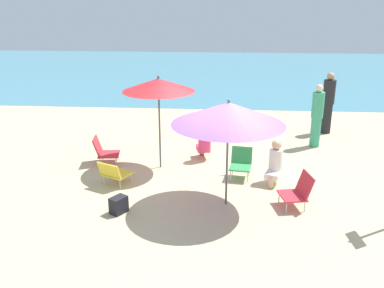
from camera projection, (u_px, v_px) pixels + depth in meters
name	position (u px, v px, depth m)	size (l,w,h in m)	color
ground_plane	(223.00, 195.00, 8.64)	(40.00, 40.00, 0.00)	#CCB789
sea_water	(225.00, 71.00, 22.64)	(40.00, 16.00, 0.01)	teal
umbrella_purple	(228.00, 114.00, 7.69)	(2.08, 2.08, 2.07)	#4C4C51
umbrella_red	(159.00, 85.00, 9.43)	(1.61, 1.61, 2.15)	#4C4C51
beach_chair_a	(114.00, 172.00, 9.01)	(0.72, 0.74, 0.55)	gold
beach_chair_b	(104.00, 151.00, 10.21)	(0.64, 0.59, 0.64)	red
beach_chair_c	(298.00, 190.00, 8.06)	(0.63, 0.63, 0.67)	red
beach_chair_d	(241.00, 162.00, 9.43)	(0.53, 0.62, 0.64)	#33934C
person_a	(275.00, 162.00, 9.09)	(0.40, 0.53, 0.95)	silver
person_b	(317.00, 116.00, 11.17)	(0.31, 0.31, 1.66)	#389970
person_c	(204.00, 142.00, 10.39)	(0.38, 0.54, 0.90)	#DB3866
person_d	(328.00, 103.00, 12.29)	(0.34, 0.34, 1.76)	black
beach_bag	(119.00, 205.00, 7.90)	(0.31, 0.21, 0.31)	black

